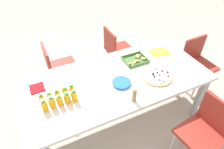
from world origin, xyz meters
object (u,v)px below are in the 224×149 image
object	(u,v)px
juice_bottle_3	(67,98)
juice_bottle_4	(74,96)
juice_bottle_6	(50,98)
juice_bottle_8	(65,93)
napkin_stack	(37,88)
juice_bottle_5	(42,100)
juice_bottle_9	(72,90)
juice_bottle_7	(57,95)
chair_end	(197,61)
juice_bottle_0	(44,105)
chair_far_left	(58,66)
juice_bottle_2	(60,100)
cardboard_tube	(134,95)
paper_folder	(159,52)
chair_near_right	(206,129)
party_table	(116,82)
chair_far_right	(116,48)
fruit_pizza	(157,76)
plate_stack	(121,83)
juice_bottle_1	(52,102)
snack_tray	(136,60)

from	to	relation	value
juice_bottle_3	juice_bottle_4	world-z (taller)	juice_bottle_4
juice_bottle_3	juice_bottle_6	xyz separation A→B (m)	(-0.15, 0.07, 0.00)
juice_bottle_8	napkin_stack	size ratio (longest dim) A/B	0.97
juice_bottle_5	juice_bottle_9	world-z (taller)	juice_bottle_5
juice_bottle_7	juice_bottle_9	size ratio (longest dim) A/B	0.97
chair_end	juice_bottle_0	size ratio (longest dim) A/B	6.06
chair_far_left	juice_bottle_8	size ratio (longest dim) A/B	5.71
juice_bottle_2	juice_bottle_6	size ratio (longest dim) A/B	0.95
juice_bottle_3	cardboard_tube	size ratio (longest dim) A/B	0.85
juice_bottle_9	cardboard_tube	xyz separation A→B (m)	(0.53, -0.34, 0.01)
juice_bottle_4	cardboard_tube	size ratio (longest dim) A/B	0.90
chair_far_left	juice_bottle_9	xyz separation A→B (m)	(-0.01, -0.87, 0.30)
juice_bottle_5	paper_folder	bearing A→B (deg)	9.31
chair_near_right	cardboard_tube	distance (m)	0.81
party_table	chair_far_right	bearing A→B (deg)	63.02
juice_bottle_4	juice_bottle_9	size ratio (longest dim) A/B	1.00
juice_bottle_0	juice_bottle_9	world-z (taller)	juice_bottle_9
chair_near_right	juice_bottle_5	distance (m)	1.66
chair_far_right	napkin_stack	size ratio (longest dim) A/B	5.53
fruit_pizza	party_table	bearing A→B (deg)	158.43
juice_bottle_5	paper_folder	size ratio (longest dim) A/B	0.56
napkin_stack	paper_folder	distance (m)	1.60
juice_bottle_4	juice_bottle_6	distance (m)	0.23
juice_bottle_9	chair_near_right	bearing A→B (deg)	-36.40
juice_bottle_2	juice_bottle_8	xyz separation A→B (m)	(0.08, 0.07, 0.01)
party_table	chair_end	size ratio (longest dim) A/B	2.59
fruit_pizza	plate_stack	size ratio (longest dim) A/B	1.73
paper_folder	juice_bottle_7	bearing A→B (deg)	-169.70
juice_bottle_1	cardboard_tube	bearing A→B (deg)	-19.94
party_table	chair_far_right	size ratio (longest dim) A/B	2.59
juice_bottle_9	napkin_stack	size ratio (longest dim) A/B	0.95
chair_near_right	juice_bottle_2	size ratio (longest dim) A/B	6.25
party_table	chair_near_right	bearing A→B (deg)	-55.24
juice_bottle_2	juice_bottle_3	bearing A→B (deg)	-0.07
juice_bottle_3	juice_bottle_4	xyz separation A→B (m)	(0.07, -0.01, 0.00)
fruit_pizza	chair_far_left	bearing A→B (deg)	133.30
chair_end	juice_bottle_3	world-z (taller)	juice_bottle_3
juice_bottle_4	juice_bottle_8	distance (m)	0.10
juice_bottle_9	snack_tray	xyz separation A→B (m)	(0.89, 0.23, -0.05)
juice_bottle_3	cardboard_tube	world-z (taller)	cardboard_tube
juice_bottle_3	fruit_pizza	world-z (taller)	juice_bottle_3
chair_far_left	snack_tray	bearing A→B (deg)	53.38
juice_bottle_0	juice_bottle_2	distance (m)	0.15
juice_bottle_8	napkin_stack	xyz separation A→B (m)	(-0.25, 0.26, -0.06)
juice_bottle_1	juice_bottle_9	bearing A→B (deg)	18.28
party_table	chair_far_left	size ratio (longest dim) A/B	2.59
juice_bottle_2	cardboard_tube	world-z (taller)	cardboard_tube
juice_bottle_8	snack_tray	world-z (taller)	juice_bottle_8
snack_tray	plate_stack	bearing A→B (deg)	-140.28
juice_bottle_5	juice_bottle_9	xyz separation A→B (m)	(0.30, 0.00, -0.00)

